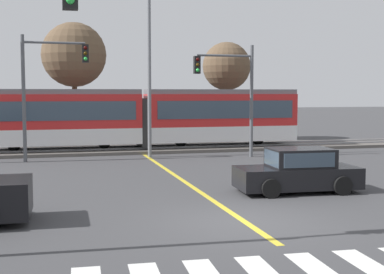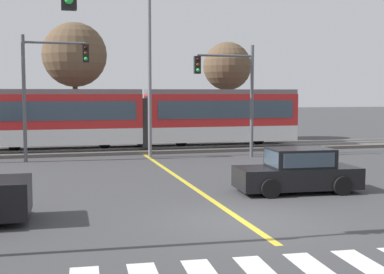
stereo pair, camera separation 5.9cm
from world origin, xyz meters
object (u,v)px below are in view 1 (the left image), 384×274
Objects in this scene: traffic_light_far_right at (232,85)px; traffic_light_far_left at (45,79)px; light_rail_tram at (143,116)px; sedan_crossing at (298,172)px; street_lamp_centre at (153,52)px; bare_tree_east at (227,67)px; bare_tree_west at (74,55)px.

traffic_light_far_right is 9.49m from traffic_light_far_left.
light_rail_tram is at bearing 32.90° from traffic_light_far_left.
street_lamp_centre is at bearing 104.91° from sedan_crossing.
traffic_light_far_right is 4.50m from street_lamp_centre.
bare_tree_east reaches higher than traffic_light_far_left.
traffic_light_far_left reaches higher than sedan_crossing.
bare_tree_west is (1.72, 7.77, 1.70)m from traffic_light_far_left.
sedan_crossing is (2.97, -14.28, -1.35)m from light_rail_tram.
bare_tree_east is at bearing 78.44° from sedan_crossing.
street_lamp_centre reaches higher than sedan_crossing.
street_lamp_centre is 8.33m from bare_tree_west.
light_rail_tram is 4.73m from street_lamp_centre.
bare_tree_west reaches higher than traffic_light_far_right.
traffic_light_far_left is 0.63× the size of street_lamp_centre.
street_lamp_centre is (0.02, -3.19, 3.50)m from light_rail_tram.
traffic_light_far_right is 11.73m from bare_tree_west.
bare_tree_east is (4.11, 20.09, 4.58)m from sedan_crossing.
light_rail_tram is 9.72m from bare_tree_east.
sedan_crossing is 0.73× the size of traffic_light_far_right.
traffic_light_far_left is 0.79× the size of bare_tree_west.
street_lamp_centre is 11.44m from bare_tree_east.
light_rail_tram is 6.79m from traffic_light_far_left.
bare_tree_west is (-3.73, 7.44, 0.26)m from street_lamp_centre.
traffic_light_far_left is (-8.41, 10.76, 3.41)m from sedan_crossing.
traffic_light_far_right is 0.84× the size of bare_tree_east.
street_lamp_centre reaches higher than bare_tree_east.
light_rail_tram is 6.78m from bare_tree_west.
traffic_light_far_right is at bearing -5.03° from traffic_light_far_left.
traffic_light_far_right reaches higher than sedan_crossing.
traffic_light_far_left is at bearing -176.58° from street_lamp_centre.
sedan_crossing is 14.08m from traffic_light_far_left.
street_lamp_centre reaches higher than bare_tree_west.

